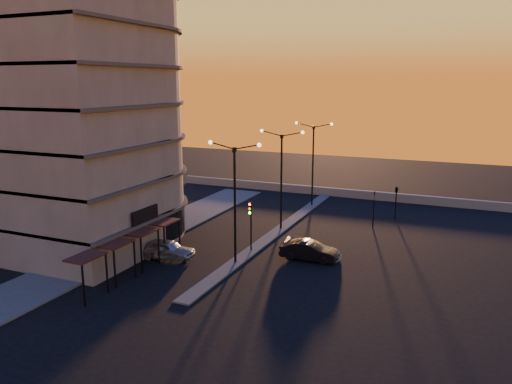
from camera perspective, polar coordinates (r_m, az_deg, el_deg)
The scene contains 14 objects.
ground at distance 39.20m, azimuth -2.37°, elevation -8.15°, with size 120.00×120.00×0.00m, color black.
sidewalk_west at distance 47.57m, azimuth -11.74°, elevation -4.59°, with size 5.00×40.00×0.12m, color #484845.
median at distance 47.91m, azimuth 2.85°, elevation -4.21°, with size 1.20×36.00×0.12m, color #484845.
parapet at distance 62.09m, azimuth 9.80°, elevation -0.08°, with size 44.00×0.50×1.00m, color slate.
building at distance 44.69m, azimuth -19.11°, elevation 9.37°, with size 14.35×17.08×25.00m.
streetlamp_near at distance 37.60m, azimuth -2.44°, elevation -0.15°, with size 4.32×0.32×9.51m.
streetlamp_mid at distance 46.63m, azimuth 2.92°, elevation 2.32°, with size 4.32×0.32×9.51m.
streetlamp_far at distance 55.98m, azimuth 6.53°, elevation 3.96°, with size 4.32×0.32×9.51m.
traffic_light_main at distance 40.78m, azimuth -0.65°, elevation -3.05°, with size 0.28×0.44×4.25m.
signal_east_a at distance 49.14m, azimuth 13.31°, elevation -1.85°, with size 0.13×0.16×3.60m.
signal_east_b at distance 52.52m, azimuth 15.77°, elevation 0.24°, with size 0.42×1.99×3.60m.
car_hatchback at distance 40.58m, azimuth -10.20°, elevation -6.45°, with size 1.84×4.57×1.56m, color #9B9FA3.
car_sedan at distance 39.89m, azimuth 6.08°, elevation -6.69°, with size 1.59×4.56×1.50m, color black.
car_wagon at distance 40.46m, azimuth 6.51°, elevation -6.55°, with size 1.87×4.60×1.34m, color #96999D.
Camera 1 is at (16.05, -33.00, 13.79)m, focal length 35.00 mm.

